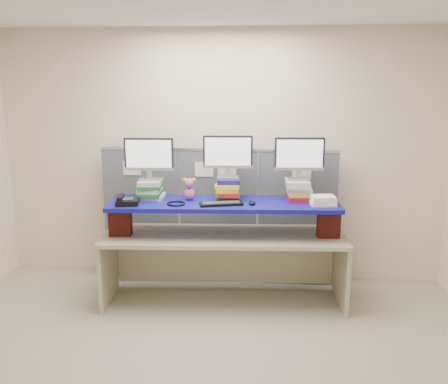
# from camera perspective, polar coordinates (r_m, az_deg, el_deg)

# --- Properties ---
(room) EXTENTS (5.00, 4.00, 2.80)m
(room) POSITION_cam_1_polar(r_m,az_deg,el_deg) (3.68, -3.64, -1.12)
(room) COLOR #F7E3CB
(room) RESTS_ON ground
(cubicle_partition) EXTENTS (2.60, 0.06, 1.53)m
(cubicle_partition) POSITION_cam_1_polar(r_m,az_deg,el_deg) (5.55, -0.66, -2.75)
(cubicle_partition) COLOR #50575F
(cubicle_partition) RESTS_ON ground
(desk) EXTENTS (2.47, 0.87, 0.74)m
(desk) POSITION_cam_1_polar(r_m,az_deg,el_deg) (5.08, -0.00, -6.46)
(desk) COLOR #B6AB8A
(desk) RESTS_ON ground
(brick_pier_left) EXTENTS (0.23, 0.13, 0.30)m
(brick_pier_left) POSITION_cam_1_polar(r_m,az_deg,el_deg) (5.07, -11.77, -3.24)
(brick_pier_left) COLOR maroon
(brick_pier_left) RESTS_ON desk
(brick_pier_right) EXTENTS (0.23, 0.13, 0.30)m
(brick_pier_right) POSITION_cam_1_polar(r_m,az_deg,el_deg) (5.02, 11.87, -3.43)
(brick_pier_right) COLOR maroon
(brick_pier_right) RESTS_ON desk
(blue_board) EXTENTS (2.30, 0.72, 0.04)m
(blue_board) POSITION_cam_1_polar(r_m,az_deg,el_deg) (4.94, -0.00, -1.36)
(blue_board) COLOR #10097B
(blue_board) RESTS_ON brick_pier_left
(book_stack_left) EXTENTS (0.26, 0.31, 0.19)m
(book_stack_left) POSITION_cam_1_polar(r_m,az_deg,el_deg) (5.11, -8.41, 0.31)
(book_stack_left) COLOR beige
(book_stack_left) RESTS_ON blue_board
(book_stack_center) EXTENTS (0.27, 0.32, 0.22)m
(book_stack_center) POSITION_cam_1_polar(r_m,az_deg,el_deg) (5.02, 0.48, 0.40)
(book_stack_center) COLOR #1F7525
(book_stack_center) RESTS_ON blue_board
(book_stack_right) EXTENTS (0.27, 0.31, 0.20)m
(book_stack_right) POSITION_cam_1_polar(r_m,az_deg,el_deg) (5.06, 8.50, 0.29)
(book_stack_right) COLOR #A41228
(book_stack_right) RESTS_ON blue_board
(monitor_left) EXTENTS (0.49, 0.15, 0.43)m
(monitor_left) POSITION_cam_1_polar(r_m,az_deg,el_deg) (5.03, -8.57, 4.05)
(monitor_left) COLOR #A3A3A8
(monitor_left) RESTS_ON book_stack_left
(monitor_center) EXTENTS (0.49, 0.15, 0.43)m
(monitor_center) POSITION_cam_1_polar(r_m,az_deg,el_deg) (4.95, 0.44, 4.35)
(monitor_center) COLOR #A3A3A8
(monitor_center) RESTS_ON book_stack_center
(monitor_right) EXTENTS (0.49, 0.15, 0.43)m
(monitor_right) POSITION_cam_1_polar(r_m,az_deg,el_deg) (4.99, 8.61, 4.08)
(monitor_right) COLOR #A3A3A8
(monitor_right) RESTS_ON book_stack_right
(keyboard) EXTENTS (0.44, 0.24, 0.03)m
(keyboard) POSITION_cam_1_polar(r_m,az_deg,el_deg) (4.81, -0.31, -1.34)
(keyboard) COLOR black
(keyboard) RESTS_ON blue_board
(mouse) EXTENTS (0.08, 0.12, 0.03)m
(mouse) POSITION_cam_1_polar(r_m,az_deg,el_deg) (4.83, 3.22, -1.24)
(mouse) COLOR black
(mouse) RESTS_ON blue_board
(desk_phone) EXTENTS (0.24, 0.22, 0.09)m
(desk_phone) POSITION_cam_1_polar(r_m,az_deg,el_deg) (4.91, -11.05, -1.04)
(desk_phone) COLOR black
(desk_phone) RESTS_ON blue_board
(headset) EXTENTS (0.21, 0.21, 0.02)m
(headset) POSITION_cam_1_polar(r_m,az_deg,el_deg) (4.86, -5.50, -1.30)
(headset) COLOR black
(headset) RESTS_ON blue_board
(plush_toy) EXTENTS (0.13, 0.10, 0.22)m
(plush_toy) POSITION_cam_1_polar(r_m,az_deg,el_deg) (4.99, -3.98, 0.37)
(plush_toy) COLOR #D65196
(plush_toy) RESTS_ON blue_board
(binder_stack) EXTENTS (0.26, 0.22, 0.09)m
(binder_stack) POSITION_cam_1_polar(r_m,az_deg,el_deg) (4.91, 11.26, -0.96)
(binder_stack) COLOR white
(binder_stack) RESTS_ON blue_board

